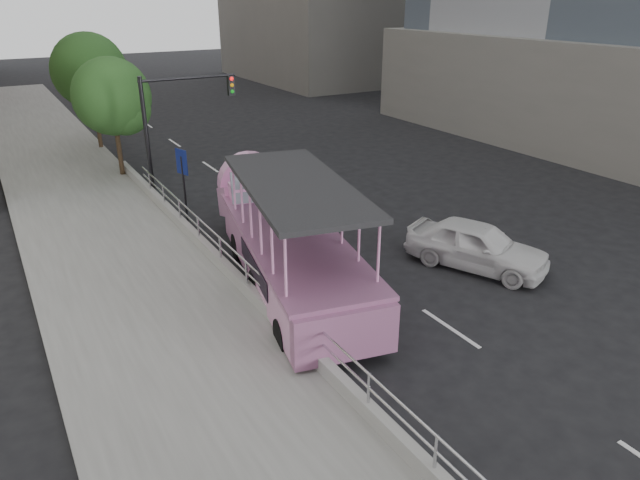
{
  "coord_description": "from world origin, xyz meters",
  "views": [
    {
      "loc": [
        -8.69,
        -11.47,
        8.26
      ],
      "look_at": [
        -1.0,
        1.49,
        1.72
      ],
      "focal_mm": 32.0,
      "sensor_mm": 36.0,
      "label": 1
    }
  ],
  "objects_px": {
    "car": "(477,245)",
    "traffic_signal": "(173,116)",
    "duck_boat": "(283,238)",
    "parking_sign": "(183,178)",
    "street_tree_near": "(115,100)",
    "street_tree_far": "(92,73)"
  },
  "relations": [
    {
      "from": "traffic_signal",
      "to": "car",
      "type": "bearing_deg",
      "value": -63.74
    },
    {
      "from": "car",
      "to": "traffic_signal",
      "type": "height_order",
      "value": "traffic_signal"
    },
    {
      "from": "car",
      "to": "traffic_signal",
      "type": "bearing_deg",
      "value": 91.93
    },
    {
      "from": "traffic_signal",
      "to": "parking_sign",
      "type": "bearing_deg",
      "value": -103.91
    },
    {
      "from": "duck_boat",
      "to": "car",
      "type": "xyz_separation_m",
      "value": [
        5.65,
        -2.64,
        -0.53
      ]
    },
    {
      "from": "traffic_signal",
      "to": "street_tree_far",
      "type": "xyz_separation_m",
      "value": [
        -1.4,
        9.43,
        0.81
      ]
    },
    {
      "from": "traffic_signal",
      "to": "street_tree_far",
      "type": "distance_m",
      "value": 9.57
    },
    {
      "from": "parking_sign",
      "to": "street_tree_near",
      "type": "relative_size",
      "value": 0.52
    },
    {
      "from": "parking_sign",
      "to": "street_tree_far",
      "type": "xyz_separation_m",
      "value": [
        -0.53,
        12.94,
        2.47
      ]
    },
    {
      "from": "duck_boat",
      "to": "traffic_signal",
      "type": "bearing_deg",
      "value": 91.9
    },
    {
      "from": "car",
      "to": "duck_boat",
      "type": "bearing_deg",
      "value": 130.61
    },
    {
      "from": "duck_boat",
      "to": "car",
      "type": "relative_size",
      "value": 2.4
    },
    {
      "from": "parking_sign",
      "to": "street_tree_near",
      "type": "bearing_deg",
      "value": 95.99
    },
    {
      "from": "street_tree_far",
      "to": "street_tree_near",
      "type": "bearing_deg",
      "value": -91.91
    },
    {
      "from": "parking_sign",
      "to": "street_tree_near",
      "type": "xyz_separation_m",
      "value": [
        -0.73,
        6.94,
        1.99
      ]
    },
    {
      "from": "car",
      "to": "street_tree_far",
      "type": "relative_size",
      "value": 0.71
    },
    {
      "from": "parking_sign",
      "to": "street_tree_far",
      "type": "bearing_deg",
      "value": 92.34
    },
    {
      "from": "traffic_signal",
      "to": "street_tree_near",
      "type": "xyz_separation_m",
      "value": [
        -1.6,
        3.43,
        0.32
      ]
    },
    {
      "from": "duck_boat",
      "to": "street_tree_near",
      "type": "relative_size",
      "value": 1.91
    },
    {
      "from": "duck_boat",
      "to": "street_tree_far",
      "type": "bearing_deg",
      "value": 95.18
    },
    {
      "from": "street_tree_near",
      "to": "street_tree_far",
      "type": "distance_m",
      "value": 6.02
    },
    {
      "from": "car",
      "to": "street_tree_far",
      "type": "distance_m",
      "value": 23.01
    }
  ]
}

